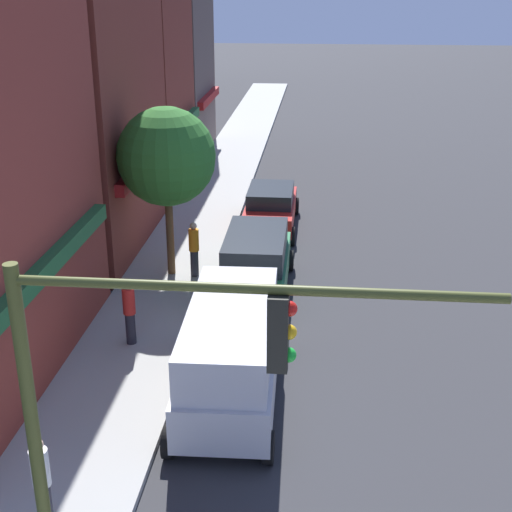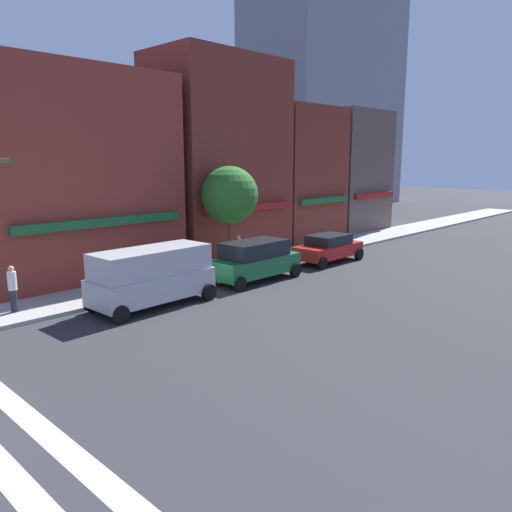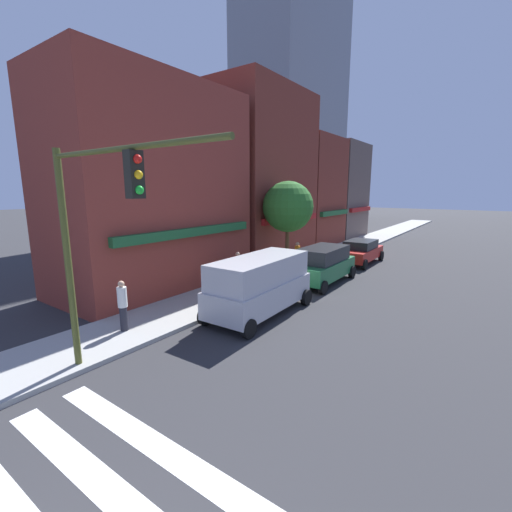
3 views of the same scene
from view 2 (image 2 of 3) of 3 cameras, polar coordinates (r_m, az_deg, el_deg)
The scene contains 8 objects.
storefront_row at distance 32.01m, azimuth -2.56°, elevation 9.88°, with size 31.44×5.30×11.77m.
van_silver at distance 20.24m, azimuth -11.80°, elevation -2.10°, with size 5.05×2.22×2.34m.
suv_green at distance 24.03m, azimuth -0.15°, elevation -0.42°, with size 4.71×2.12×1.94m.
sedan_red at distance 28.68m, azimuth 8.30°, elevation 0.95°, with size 4.40×2.02×1.59m.
pedestrian_orange_vest at distance 26.04m, azimuth -2.02°, elevation 0.56°, with size 0.32×0.32×1.77m.
pedestrian_red_jacket at distance 23.86m, azimuth -11.34°, elevation -0.63°, with size 0.32×0.32×1.77m.
pedestrian_white_shirt at distance 20.73m, azimuth -26.05°, elevation -3.31°, with size 0.32×0.32×1.77m.
street_tree at distance 26.32m, azimuth -3.04°, elevation 6.96°, with size 3.00×3.00×5.31m.
Camera 2 is at (-0.61, -11.63, 5.80)m, focal length 35.00 mm.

